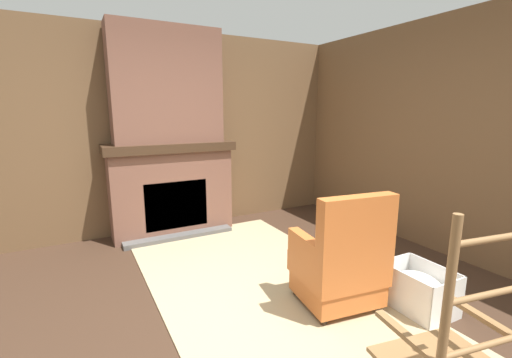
% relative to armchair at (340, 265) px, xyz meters
% --- Properties ---
extents(ground_plane, '(14.00, 14.00, 0.00)m').
position_rel_armchair_xyz_m(ground_plane, '(-0.12, -0.73, -0.37)').
color(ground_plane, '#3D281C').
extents(wood_panel_wall_left, '(0.06, 5.65, 2.64)m').
position_rel_armchair_xyz_m(wood_panel_wall_left, '(-2.68, -0.73, 0.95)').
color(wood_panel_wall_left, brown).
rests_on(wood_panel_wall_left, ground).
extents(wood_panel_wall_back, '(5.65, 0.09, 2.64)m').
position_rel_armchair_xyz_m(wood_panel_wall_back, '(-0.09, 1.82, 0.95)').
color(wood_panel_wall_back, brown).
rests_on(wood_panel_wall_back, ground).
extents(fireplace_hearth, '(0.64, 1.63, 1.20)m').
position_rel_armchair_xyz_m(fireplace_hearth, '(-2.42, -0.73, 0.23)').
color(fireplace_hearth, brown).
rests_on(fireplace_hearth, ground).
extents(chimney_breast, '(0.38, 1.35, 1.41)m').
position_rel_armchair_xyz_m(chimney_breast, '(-2.43, -0.73, 1.54)').
color(chimney_breast, brown).
rests_on(chimney_breast, fireplace_hearth).
extents(area_rug, '(3.70, 1.88, 0.01)m').
position_rel_armchair_xyz_m(area_rug, '(-0.46, -0.40, -0.36)').
color(area_rug, tan).
rests_on(area_rug, ground).
extents(armchair, '(0.66, 0.72, 0.99)m').
position_rel_armchair_xyz_m(armchair, '(0.00, 0.00, 0.00)').
color(armchair, '#C6662D').
rests_on(armchair, ground).
extents(firewood_stack, '(0.38, 0.37, 0.12)m').
position_rel_armchair_xyz_m(firewood_stack, '(-0.86, 1.04, -0.31)').
color(firewood_stack, brown).
rests_on(firewood_stack, ground).
extents(laundry_basket, '(0.53, 0.40, 0.36)m').
position_rel_armchair_xyz_m(laundry_basket, '(0.33, 0.55, -0.19)').
color(laundry_basket, white).
rests_on(laundry_basket, ground).
extents(oil_lamp_vase, '(0.12, 0.12, 0.23)m').
position_rel_armchair_xyz_m(oil_lamp_vase, '(-2.47, -1.00, 0.92)').
color(oil_lamp_vase, '#B24C42').
rests_on(oil_lamp_vase, fireplace_hearth).
extents(storage_case, '(0.13, 0.24, 0.16)m').
position_rel_armchair_xyz_m(storage_case, '(-2.47, -0.13, 0.92)').
color(storage_case, brown).
rests_on(storage_case, fireplace_hearth).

